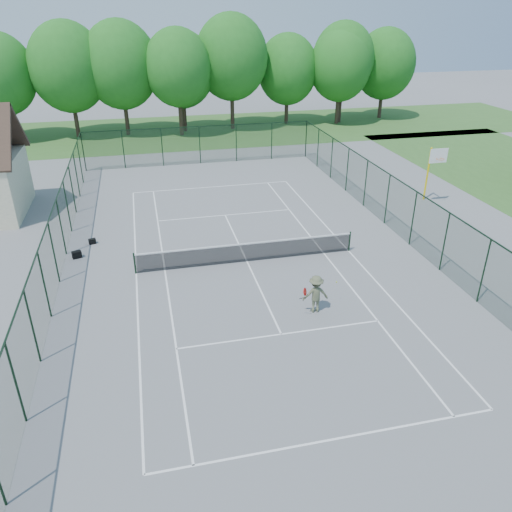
{
  "coord_description": "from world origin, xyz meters",
  "views": [
    {
      "loc": [
        -4.64,
        -21.9,
        11.6
      ],
      "look_at": [
        0.0,
        -2.0,
        1.3
      ],
      "focal_mm": 35.0,
      "sensor_mm": 36.0,
      "label": 1
    }
  ],
  "objects_px": {
    "basketball_goal": "(434,164)",
    "tennis_player": "(316,294)",
    "tennis_net": "(247,251)",
    "sports_bag_a": "(77,255)"
  },
  "relations": [
    {
      "from": "basketball_goal",
      "to": "tennis_player",
      "type": "relative_size",
      "value": 1.87
    },
    {
      "from": "tennis_net",
      "to": "basketball_goal",
      "type": "relative_size",
      "value": 3.04
    },
    {
      "from": "tennis_net",
      "to": "tennis_player",
      "type": "relative_size",
      "value": 5.69
    },
    {
      "from": "tennis_net",
      "to": "basketball_goal",
      "type": "height_order",
      "value": "basketball_goal"
    },
    {
      "from": "basketball_goal",
      "to": "tennis_player",
      "type": "height_order",
      "value": "basketball_goal"
    },
    {
      "from": "sports_bag_a",
      "to": "tennis_player",
      "type": "xyz_separation_m",
      "value": [
        10.24,
        -7.5,
        0.65
      ]
    },
    {
      "from": "tennis_net",
      "to": "basketball_goal",
      "type": "distance_m",
      "value": 14.7
    },
    {
      "from": "tennis_net",
      "to": "sports_bag_a",
      "type": "bearing_deg",
      "value": 164.05
    },
    {
      "from": "basketball_goal",
      "to": "sports_bag_a",
      "type": "distance_m",
      "value": 22.19
    },
    {
      "from": "basketball_goal",
      "to": "tennis_player",
      "type": "distance_m",
      "value": 15.91
    }
  ]
}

